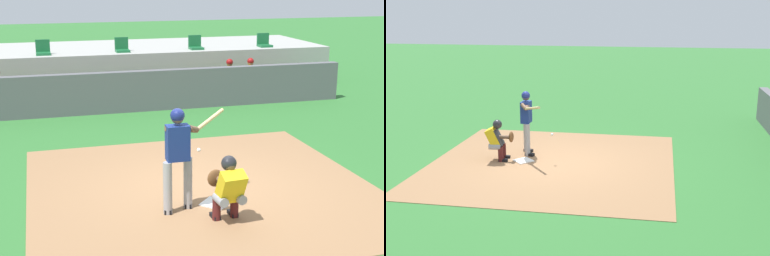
% 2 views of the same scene
% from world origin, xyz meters
% --- Properties ---
extents(ground_plane, '(80.00, 80.00, 0.00)m').
position_xyz_m(ground_plane, '(0.00, 0.00, 0.00)').
color(ground_plane, '#2D6B2D').
extents(dirt_infield, '(6.40, 6.40, 0.01)m').
position_xyz_m(dirt_infield, '(0.00, 0.00, 0.01)').
color(dirt_infield, '#936B47').
rests_on(dirt_infield, ground).
extents(home_plate, '(0.62, 0.62, 0.02)m').
position_xyz_m(home_plate, '(0.00, -0.80, 0.02)').
color(home_plate, white).
rests_on(home_plate, dirt_infield).
extents(batter_at_plate, '(1.29, 0.82, 1.80)m').
position_xyz_m(batter_at_plate, '(-0.67, -0.88, 1.04)').
color(batter_at_plate, '#99999E').
rests_on(batter_at_plate, ground).
extents(catcher_crouched, '(0.51, 1.87, 1.13)m').
position_xyz_m(catcher_crouched, '(-0.03, -1.50, 0.61)').
color(catcher_crouched, gray).
rests_on(catcher_crouched, ground).
extents(dugout_wall, '(13.00, 0.30, 1.20)m').
position_xyz_m(dugout_wall, '(0.00, 6.50, 0.60)').
color(dugout_wall, '#59595E').
rests_on(dugout_wall, ground).
extents(dugout_bench, '(11.80, 0.44, 0.45)m').
position_xyz_m(dugout_bench, '(0.00, 7.50, 0.23)').
color(dugout_bench, olive).
rests_on(dugout_bench, ground).
extents(dugout_player_1, '(0.49, 0.70, 1.30)m').
position_xyz_m(dugout_player_1, '(3.20, 7.34, 0.67)').
color(dugout_player_1, '#939399').
rests_on(dugout_player_1, ground).
extents(dugout_player_2, '(0.49, 0.70, 1.30)m').
position_xyz_m(dugout_player_2, '(3.92, 7.34, 0.67)').
color(dugout_player_2, '#939399').
rests_on(dugout_player_2, ground).
extents(stands_platform, '(15.00, 4.40, 1.40)m').
position_xyz_m(stands_platform, '(0.00, 10.90, 0.70)').
color(stands_platform, '#9E9E99').
rests_on(stands_platform, ground).
extents(stadium_seat_1, '(0.46, 0.46, 0.48)m').
position_xyz_m(stadium_seat_1, '(-2.60, 9.38, 1.53)').
color(stadium_seat_1, '#196033').
rests_on(stadium_seat_1, stands_platform).
extents(stadium_seat_2, '(0.46, 0.46, 0.48)m').
position_xyz_m(stadium_seat_2, '(0.00, 9.38, 1.53)').
color(stadium_seat_2, '#196033').
rests_on(stadium_seat_2, stands_platform).
extents(stadium_seat_3, '(0.46, 0.46, 0.48)m').
position_xyz_m(stadium_seat_3, '(2.60, 9.38, 1.53)').
color(stadium_seat_3, '#196033').
rests_on(stadium_seat_3, stands_platform).
extents(stadium_seat_4, '(0.46, 0.46, 0.48)m').
position_xyz_m(stadium_seat_4, '(5.20, 9.38, 1.53)').
color(stadium_seat_4, '#196033').
rests_on(stadium_seat_4, stands_platform).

